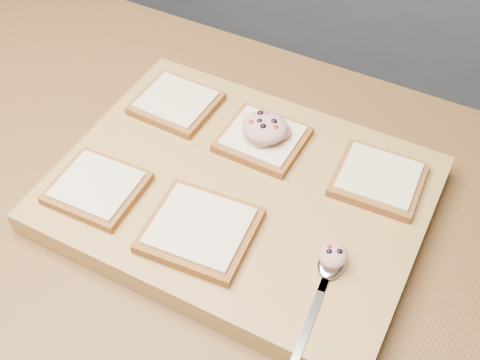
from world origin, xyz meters
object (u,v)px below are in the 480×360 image
at_px(bread_far_center, 263,139).
at_px(spoon, 328,271).
at_px(tuna_salad_dollop, 265,127).
at_px(cutting_board, 240,195).

bearing_deg(bread_far_center, spoon, -44.00).
bearing_deg(tuna_salad_dollop, bread_far_center, -179.38).
xyz_separation_m(cutting_board, tuna_salad_dollop, (-0.01, 0.08, 0.05)).
relative_size(bread_far_center, tuna_salad_dollop, 1.77).
distance_m(bread_far_center, tuna_salad_dollop, 0.02).
xyz_separation_m(bread_far_center, tuna_salad_dollop, (0.00, 0.00, 0.02)).
height_order(cutting_board, spoon, spoon).
bearing_deg(cutting_board, bread_far_center, 95.80).
bearing_deg(tuna_salad_dollop, cutting_board, -86.03).
relative_size(cutting_board, tuna_salad_dollop, 7.44).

